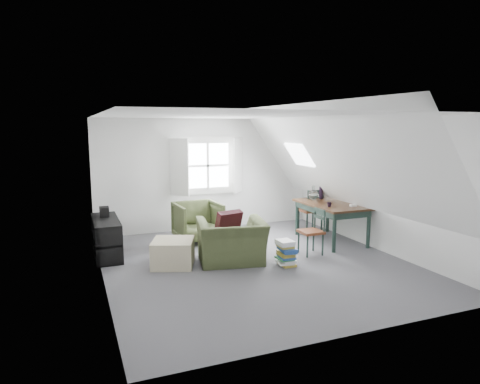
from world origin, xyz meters
name	(u,v)px	position (x,y,z in m)	size (l,w,h in m)	color
floor	(256,263)	(0.00, 0.00, 0.00)	(5.50, 5.50, 0.00)	#4F4E53
ceiling	(257,116)	(0.00, 0.00, 2.50)	(5.50, 5.50, 0.00)	white
wall_back	(207,174)	(0.00, 2.75, 1.25)	(5.00, 5.00, 0.00)	silver
wall_front	(359,227)	(0.00, -2.75, 1.25)	(5.00, 5.00, 0.00)	silver
wall_left	(100,201)	(-2.50, 0.00, 1.25)	(5.50, 5.50, 0.00)	silver
wall_right	(377,184)	(2.50, 0.00, 1.25)	(5.50, 5.50, 0.00)	silver
slope_left	(164,163)	(-1.55, 0.00, 1.78)	(5.50, 5.50, 0.00)	white
slope_right	(335,158)	(1.55, 0.00, 1.78)	(5.50, 5.50, 0.00)	white
dormer_window	(208,166)	(0.00, 2.68, 1.45)	(1.71, 0.35, 1.30)	white
skylight	(299,155)	(1.55, 1.30, 1.75)	(0.55, 0.75, 0.04)	white
armchair_near	(231,262)	(-0.37, 0.20, 0.00)	(1.14, 0.99, 0.74)	#3C4724
armchair_far	(198,241)	(-0.53, 1.73, 0.00)	(0.87, 0.89, 0.81)	#3C4724
throw_pillow	(228,224)	(-0.37, 0.35, 0.65)	(0.46, 0.13, 0.46)	#380F16
ottoman	(173,253)	(-1.35, 0.40, 0.22)	(0.67, 0.67, 0.45)	tan
dining_table	(331,208)	(2.00, 0.74, 0.68)	(0.94, 1.57, 0.79)	black
demijohn	(313,195)	(1.85, 1.19, 0.91)	(0.21, 0.21, 0.30)	silver
vase_twigs	(321,192)	(2.10, 1.29, 0.93)	(0.09, 0.09, 0.67)	black
cup	(329,207)	(1.75, 0.44, 0.79)	(0.09, 0.09, 0.09)	black
paper_box	(353,205)	(2.20, 0.29, 0.81)	(0.12, 0.08, 0.04)	white
dining_chair_far	(311,210)	(2.02, 1.55, 0.50)	(0.45, 0.45, 0.97)	#5C2C18
dining_chair_near	(312,231)	(1.18, 0.11, 0.44)	(0.39, 0.39, 0.84)	#5C2C18
media_shelf	(107,240)	(-2.34, 1.35, 0.31)	(0.44, 1.33, 0.68)	black
electronics_box	(104,212)	(-2.34, 1.65, 0.76)	(0.17, 0.23, 0.19)	black
magazine_stack	(286,253)	(0.43, -0.30, 0.22)	(0.32, 0.38, 0.43)	#B29933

